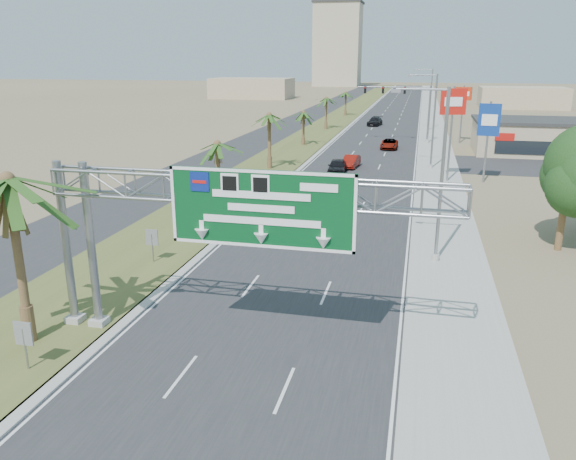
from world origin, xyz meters
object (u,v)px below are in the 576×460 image
Objects in this scene: sign_gantry at (225,203)px; pole_sign_red_far at (463,98)px; store_building at (549,138)px; car_left_lane at (337,167)px; signal_mast at (414,108)px; car_far at (375,121)px; palm_near at (7,181)px; pole_sign_red_near at (453,107)px; car_mid_lane at (351,162)px; pole_sign_blue at (489,123)px; car_right_lane at (389,144)px.

pole_sign_red_far is at bearing 78.65° from sign_gantry.
store_building is 30.61m from car_left_lane.
signal_mast is 26.26m from car_left_lane.
store_building reaches higher than car_left_lane.
car_far is at bearing 108.60° from signal_mast.
palm_near is 65.60m from signal_mast.
car_far is 0.57× the size of pole_sign_red_near.
store_building is 4.40× the size of car_mid_lane.
signal_mast is (6.23, 62.05, -1.21)m from sign_gantry.
car_left_lane is at bearing 176.53° from pole_sign_blue.
car_left_lane is at bearing 79.55° from palm_near.
signal_mast is 1.34× the size of pole_sign_blue.
signal_mast reaches higher than pole_sign_blue.
sign_gantry is 62.37m from signal_mast.
pole_sign_red_far reaches higher than car_mid_lane.
car_right_lane is at bearing 78.73° from palm_near.
pole_sign_red_near is at bearing -170.56° from pole_sign_blue.
car_left_lane is 15.25m from pole_sign_blue.
car_far is 0.67× the size of pole_sign_blue.
store_building is at bearing 1.41° from car_right_lane.
palm_near reaches higher than car_right_lane.
signal_mast is 0.57× the size of store_building.
car_right_lane is (3.31, 14.62, -0.03)m from car_mid_lane.
car_mid_lane is 14.99m from car_right_lane.
pole_sign_red_near is at bearing -81.74° from signal_mast.
sign_gantry is 83.21m from car_far.
car_right_lane is 0.91× the size of car_far.
pole_sign_blue is at bearing -65.55° from car_far.
signal_mast is at bearing 160.46° from store_building.
sign_gantry is 3.73× the size of car_left_lane.
pole_sign_red_near reaches higher than car_right_lane.
car_right_lane is at bearing 108.63° from pole_sign_red_near.
palm_near is at bearing -119.52° from pole_sign_blue.
car_mid_lane is 0.80× the size of car_far.
signal_mast is 22.32m from car_mid_lane.
store_building is at bearing 38.78° from car_mid_lane.
car_right_lane is at bearing 72.85° from car_left_lane.
signal_mast is 2.01× the size of car_far.
store_building is (31.20, 58.00, -4.93)m from palm_near.
car_left_lane reaches higher than car_right_lane.
sign_gantry is 1.85× the size of pole_sign_red_near.
palm_near is 41.77m from pole_sign_red_near.
sign_gantry reaches higher than store_building.
pole_sign_red_near reaches higher than sign_gantry.
car_right_lane is at bearing 86.57° from sign_gantry.
signal_mast is 2.51× the size of car_mid_lane.
pole_sign_red_far is at bearing 84.44° from pole_sign_red_near.
sign_gantry is 41.37m from car_mid_lane.
car_left_lane is 19.00m from car_right_lane.
pole_sign_red_near is (10.06, 35.67, 1.05)m from sign_gantry.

